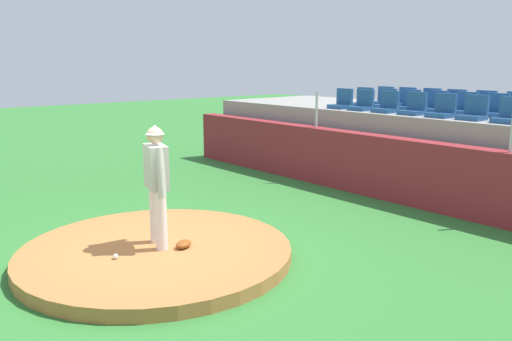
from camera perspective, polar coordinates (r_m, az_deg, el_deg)
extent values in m
plane|color=#317630|center=(7.99, -10.92, -9.54)|extent=(60.00, 60.00, 0.00)
cylinder|color=#AF6D39|center=(7.95, -10.95, -8.90)|extent=(4.04, 4.04, 0.19)
cylinder|color=white|center=(7.99, -11.09, -4.74)|extent=(0.17, 0.17, 0.89)
cylinder|color=white|center=(7.66, -10.45, -5.45)|extent=(0.17, 0.17, 0.89)
cube|color=#B7B2A8|center=(7.64, -11.00, 0.40)|extent=(0.55, 0.39, 0.64)
cylinder|color=#B7B2A8|center=(7.90, -11.44, 0.48)|extent=(0.28, 0.18, 0.72)
cylinder|color=#B7B2A8|center=(7.39, -10.50, -0.25)|extent=(0.24, 0.17, 0.72)
sphere|color=tan|center=(7.56, -11.13, 3.83)|extent=(0.24, 0.24, 0.24)
cone|color=#B7B2A8|center=(7.55, -11.16, 4.48)|extent=(0.35, 0.35, 0.13)
sphere|color=white|center=(7.56, -15.28, -9.15)|extent=(0.07, 0.07, 0.07)
ellipsoid|color=brown|center=(7.79, -8.02, -8.07)|extent=(0.32, 0.36, 0.11)
cube|color=maroon|center=(11.45, 14.01, 0.35)|extent=(13.19, 0.40, 1.35)
cylinder|color=silver|center=(12.58, 6.72, 6.72)|extent=(0.06, 0.06, 0.87)
cube|color=gray|center=(13.29, 19.82, 2.43)|extent=(12.80, 3.68, 1.75)
cube|color=#214D84|center=(13.27, 9.25, 7.00)|extent=(0.48, 0.44, 0.10)
cube|color=#214D84|center=(13.39, 9.79, 8.09)|extent=(0.48, 0.08, 0.40)
cube|color=#214D84|center=(12.83, 11.47, 6.76)|extent=(0.48, 0.44, 0.10)
cube|color=#214D84|center=(12.96, 12.01, 7.89)|extent=(0.48, 0.08, 0.40)
cube|color=#214D84|center=(12.40, 14.05, 6.47)|extent=(0.48, 0.44, 0.10)
cube|color=#214D84|center=(12.53, 14.60, 7.64)|extent=(0.48, 0.08, 0.40)
cube|color=#214D84|center=(12.01, 16.85, 6.16)|extent=(0.48, 0.44, 0.10)
cube|color=#214D84|center=(12.14, 17.39, 7.36)|extent=(0.48, 0.08, 0.40)
cube|color=#214D84|center=(11.61, 19.71, 5.79)|extent=(0.48, 0.44, 0.10)
cube|color=#214D84|center=(11.74, 20.25, 7.04)|extent=(0.48, 0.08, 0.40)
cube|color=#214D84|center=(11.30, 22.74, 5.43)|extent=(0.48, 0.44, 0.10)
cube|color=#214D84|center=(11.44, 23.26, 6.71)|extent=(0.48, 0.08, 0.40)
cube|color=#214D84|center=(10.98, 26.02, 4.99)|extent=(0.48, 0.44, 0.10)
cube|color=#214D84|center=(11.12, 26.52, 6.31)|extent=(0.48, 0.08, 0.40)
cube|color=#214D84|center=(13.95, 11.49, 7.14)|extent=(0.48, 0.44, 0.10)
cube|color=#214D84|center=(14.07, 12.00, 8.18)|extent=(0.48, 0.08, 0.40)
cube|color=#214D84|center=(13.53, 13.92, 6.89)|extent=(0.48, 0.44, 0.10)
cube|color=#214D84|center=(13.66, 14.42, 7.96)|extent=(0.48, 0.08, 0.40)
cube|color=#214D84|center=(13.11, 16.31, 6.62)|extent=(0.48, 0.44, 0.10)
cube|color=#214D84|center=(13.24, 16.81, 7.72)|extent=(0.48, 0.08, 0.40)
cube|color=#214D84|center=(12.77, 18.99, 6.33)|extent=(0.48, 0.44, 0.10)
cube|color=#214D84|center=(12.91, 19.48, 7.46)|extent=(0.48, 0.08, 0.40)
cube|color=#214D84|center=(12.40, 21.88, 5.98)|extent=(0.48, 0.44, 0.10)
cube|color=#214D84|center=(12.54, 22.37, 7.15)|extent=(0.48, 0.08, 0.40)
cube|color=#214D84|center=(12.12, 24.73, 5.63)|extent=(0.48, 0.44, 0.10)
cube|color=#214D84|center=(12.26, 25.20, 6.83)|extent=(0.48, 0.08, 0.40)
cube|color=#214D84|center=(14.65, 13.71, 7.25)|extent=(0.48, 0.44, 0.10)
cube|color=#214D84|center=(14.78, 14.17, 8.24)|extent=(0.48, 0.08, 0.40)
cube|color=#214D84|center=(14.27, 15.95, 7.02)|extent=(0.48, 0.44, 0.10)
cube|color=#214D84|center=(14.41, 16.42, 8.04)|extent=(0.48, 0.08, 0.40)
cube|color=#214D84|center=(13.91, 18.46, 6.76)|extent=(0.48, 0.44, 0.10)
cube|color=#214D84|center=(14.05, 18.92, 7.80)|extent=(0.48, 0.08, 0.40)
cube|color=#214D84|center=(13.53, 20.86, 6.47)|extent=(0.48, 0.44, 0.10)
cube|color=#214D84|center=(13.66, 21.31, 7.54)|extent=(0.48, 0.08, 0.40)
cube|color=#214D84|center=(13.22, 23.69, 6.15)|extent=(0.48, 0.44, 0.10)
cube|color=#214D84|center=(13.37, 24.12, 7.24)|extent=(0.48, 0.08, 0.40)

